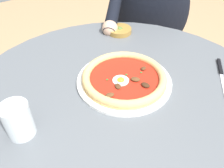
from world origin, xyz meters
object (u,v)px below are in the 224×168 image
(dining_table, at_px, (119,128))
(pizza_on_plate, at_px, (124,78))
(steak_knife, at_px, (221,71))
(cafe_chair_diner, at_px, (150,32))
(diner_person, at_px, (146,43))
(water_glass, at_px, (19,122))
(olive_pan, at_px, (119,30))

(dining_table, xyz_separation_m, pizza_on_plate, (0.05, 0.05, 0.17))
(pizza_on_plate, distance_m, steak_knife, 0.34)
(steak_knife, relative_size, cafe_chair_diner, 0.20)
(steak_knife, relative_size, diner_person, 0.14)
(dining_table, height_order, cafe_chair_diner, cafe_chair_diner)
(water_glass, distance_m, olive_pan, 0.60)
(steak_knife, height_order, diner_person, diner_person)
(water_glass, bearing_deg, steak_knife, -13.23)
(olive_pan, bearing_deg, water_glass, -152.12)
(dining_table, distance_m, olive_pan, 0.44)
(olive_pan, bearing_deg, pizza_on_plate, -124.50)
(olive_pan, height_order, diner_person, diner_person)
(water_glass, bearing_deg, olive_pan, 27.88)
(pizza_on_plate, bearing_deg, steak_knife, -27.11)
(olive_pan, distance_m, diner_person, 0.38)
(olive_pan, relative_size, cafe_chair_diner, 0.16)
(cafe_chair_diner, bearing_deg, dining_table, -140.86)
(dining_table, distance_m, cafe_chair_diner, 0.84)
(steak_knife, height_order, olive_pan, olive_pan)
(pizza_on_plate, height_order, diner_person, diner_person)
(steak_knife, distance_m, cafe_chair_diner, 0.73)
(pizza_on_plate, distance_m, cafe_chair_diner, 0.80)
(steak_knife, height_order, cafe_chair_diner, cafe_chair_diner)
(dining_table, bearing_deg, cafe_chair_diner, 39.14)
(olive_pan, bearing_deg, diner_person, 20.73)
(olive_pan, height_order, cafe_chair_diner, cafe_chair_diner)
(diner_person, bearing_deg, pizza_on_plate, -141.15)
(pizza_on_plate, distance_m, olive_pan, 0.34)
(pizza_on_plate, xyz_separation_m, water_glass, (-0.34, -0.00, 0.03))
(pizza_on_plate, height_order, cafe_chair_diner, cafe_chair_diner)
(dining_table, distance_m, diner_person, 0.69)
(water_glass, relative_size, diner_person, 0.09)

